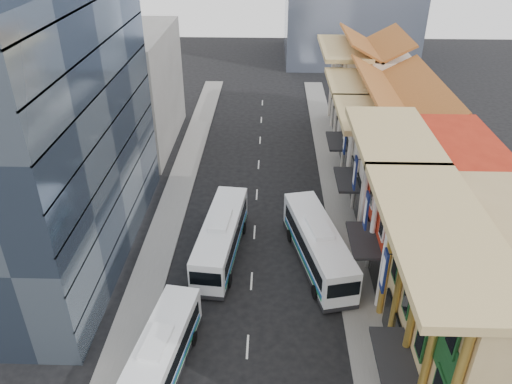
{
  "coord_description": "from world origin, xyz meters",
  "views": [
    {
      "loc": [
        1.39,
        -16.63,
        26.91
      ],
      "look_at": [
        0.18,
        20.84,
        5.06
      ],
      "focal_mm": 35.0,
      "sensor_mm": 36.0,
      "label": 1
    }
  ],
  "objects_px": {
    "bus_left_far": "(221,237)",
    "bus_right": "(318,245)",
    "bus_left_near": "(159,360)",
    "shophouse_tan": "(486,319)",
    "office_tower": "(26,86)"
  },
  "relations": [
    {
      "from": "bus_left_far",
      "to": "bus_left_near",
      "type": "bearing_deg",
      "value": -95.78
    },
    {
      "from": "bus_left_near",
      "to": "bus_left_far",
      "type": "distance_m",
      "value": 13.54
    },
    {
      "from": "shophouse_tan",
      "to": "bus_right",
      "type": "relative_size",
      "value": 1.13
    },
    {
      "from": "bus_left_far",
      "to": "shophouse_tan",
      "type": "bearing_deg",
      "value": -32.73
    },
    {
      "from": "shophouse_tan",
      "to": "bus_left_far",
      "type": "height_order",
      "value": "shophouse_tan"
    },
    {
      "from": "office_tower",
      "to": "bus_right",
      "type": "distance_m",
      "value": 26.03
    },
    {
      "from": "bus_left_far",
      "to": "bus_right",
      "type": "bearing_deg",
      "value": -0.56
    },
    {
      "from": "office_tower",
      "to": "bus_left_near",
      "type": "height_order",
      "value": "office_tower"
    },
    {
      "from": "bus_left_near",
      "to": "bus_right",
      "type": "distance_m",
      "value": 16.52
    },
    {
      "from": "bus_left_far",
      "to": "bus_right",
      "type": "height_order",
      "value": "bus_right"
    },
    {
      "from": "bus_left_near",
      "to": "bus_right",
      "type": "relative_size",
      "value": 0.88
    },
    {
      "from": "bus_right",
      "to": "bus_left_near",
      "type": "bearing_deg",
      "value": -144.9
    },
    {
      "from": "bus_right",
      "to": "office_tower",
      "type": "bearing_deg",
      "value": 162.95
    },
    {
      "from": "shophouse_tan",
      "to": "office_tower",
      "type": "bearing_deg",
      "value": 155.7
    },
    {
      "from": "office_tower",
      "to": "bus_left_near",
      "type": "distance_m",
      "value": 22.35
    }
  ]
}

